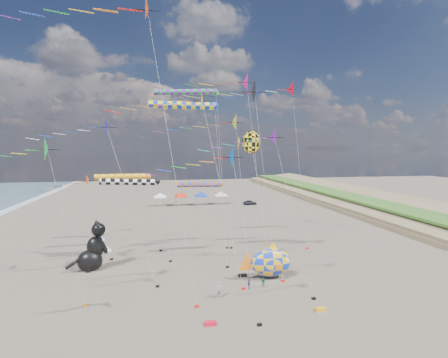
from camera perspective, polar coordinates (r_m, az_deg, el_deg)
ground at (r=29.61m, az=3.46°, el=-23.26°), size 260.00×260.00×0.00m
delta_kite_0 at (r=38.51m, az=2.95°, el=13.81°), size 13.91×2.94×21.61m
delta_kite_1 at (r=48.27m, az=9.60°, el=14.04°), size 12.04×2.24×23.11m
delta_kite_2 at (r=41.35m, az=-0.76°, el=8.77°), size 11.24×2.17×18.15m
delta_kite_3 at (r=33.30m, az=-28.33°, el=3.92°), size 9.87×2.29×15.15m
delta_kite_4 at (r=35.34m, az=-19.49°, el=7.68°), size 11.03×2.07×17.19m
delta_kite_5 at (r=31.78m, az=-16.89°, el=25.21°), size 15.45×2.37×26.63m
delta_kite_6 at (r=30.96m, az=8.31°, el=6.21°), size 9.36×1.83×15.98m
delta_kite_7 at (r=33.13m, az=-4.82°, el=12.36°), size 11.91×2.05×19.66m
delta_kite_8 at (r=50.05m, az=2.56°, el=15.54°), size 15.16×2.75×24.83m
delta_kite_9 at (r=25.95m, az=-0.54°, el=2.90°), size 8.14×1.74×14.32m
delta_kite_10 at (r=45.97m, az=-22.49°, el=-0.69°), size 7.85×1.63×10.96m
windsock_0 at (r=47.78m, az=-15.88°, el=0.33°), size 8.45×0.75×10.70m
windsock_1 at (r=39.66m, az=-6.27°, el=11.77°), size 9.05×0.89×19.22m
windsock_2 at (r=42.95m, az=-14.77°, el=-0.52°), size 8.27×0.79×10.44m
windsock_3 at (r=47.54m, az=-3.69°, el=-1.02°), size 7.68×0.67×9.43m
windsock_4 at (r=47.80m, az=-5.78°, el=13.82°), size 9.90×0.81×21.85m
angelfish_kite at (r=41.35m, az=4.24°, el=5.84°), size 3.74×3.02×16.06m
cat_inflatable at (r=43.63m, az=-20.70°, el=-10.09°), size 4.77×3.63×5.78m
fish_inflatable at (r=38.73m, az=7.60°, el=-13.34°), size 6.03×2.08×4.17m
person_adult at (r=34.41m, az=-0.86°, el=-17.64°), size 0.66×0.60×1.52m
child_green at (r=36.95m, az=6.45°, el=-16.47°), size 0.61×0.57×1.00m
child_blue at (r=36.56m, az=4.10°, el=-16.75°), size 0.45×0.60×0.94m
kite_bag_0 at (r=39.68m, az=3.02°, el=-15.45°), size 0.90×0.44×0.30m
kite_bag_1 at (r=30.02m, az=-2.27°, el=-22.51°), size 0.90×0.44×0.30m
kite_bag_2 at (r=33.24m, az=15.46°, el=-19.84°), size 0.90×0.44×0.30m
kite_bag_3 at (r=44.30m, az=7.64°, el=-13.27°), size 0.90×0.44×0.30m
tent_row at (r=86.32m, az=-5.39°, el=-2.23°), size 19.20×4.20×3.80m
parked_car at (r=87.26m, az=4.25°, el=-3.84°), size 3.56×1.79×1.16m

